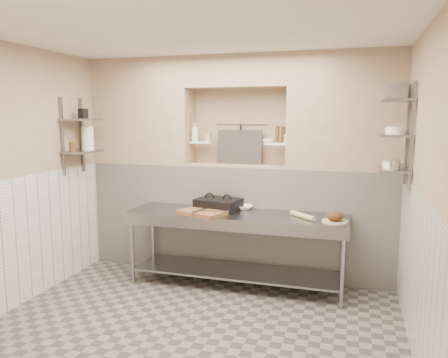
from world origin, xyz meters
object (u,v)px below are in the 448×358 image
at_px(bread_loaf, 335,216).
at_px(jug_left, 88,138).
at_px(bowl_alcove, 268,141).
at_px(panini_press, 218,204).
at_px(rolling_pin, 302,216).
at_px(mixing_bowl, 244,207).
at_px(prep_table, 236,235).
at_px(cutting_board, 203,212).
at_px(bottle_soap, 195,132).

height_order(bread_loaf, jug_left, jug_left).
distance_m(bread_loaf, bowl_alcove, 1.34).
relative_size(panini_press, bowl_alcove, 3.98).
bearing_deg(bowl_alcove, rolling_pin, -48.29).
bearing_deg(mixing_bowl, prep_table, -96.80).
distance_m(mixing_bowl, bowl_alcove, 0.90).
height_order(cutting_board, bowl_alcove, bowl_alcove).
relative_size(bread_loaf, jug_left, 0.61).
xyz_separation_m(prep_table, panini_press, (-0.26, 0.13, 0.33)).
distance_m(rolling_pin, bowl_alcove, 1.11).
relative_size(prep_table, panini_press, 4.50).
bearing_deg(bowl_alcove, bottle_soap, -179.58).
relative_size(panini_press, jug_left, 1.92).
bearing_deg(cutting_board, bowl_alcove, 48.24).
height_order(panini_press, bread_loaf, panini_press).
xyz_separation_m(prep_table, cutting_board, (-0.36, -0.15, 0.28)).
height_order(panini_press, bowl_alcove, bowl_alcove).
bearing_deg(jug_left, bowl_alcove, 14.09).
distance_m(prep_table, bowl_alcove, 1.25).
height_order(prep_table, bottle_soap, bottle_soap).
bearing_deg(cutting_board, bread_loaf, 1.71).
xyz_separation_m(panini_press, bowl_alcove, (0.53, 0.42, 0.77)).
xyz_separation_m(bottle_soap, jug_left, (-1.26, -0.56, -0.07)).
height_order(cutting_board, jug_left, jug_left).
bearing_deg(prep_table, bowl_alcove, 64.18).
bearing_deg(prep_table, mixing_bowl, 83.20).
height_order(panini_press, rolling_pin, panini_press).
bearing_deg(jug_left, prep_table, 0.23).
height_order(prep_table, panini_press, panini_press).
xyz_separation_m(bread_loaf, bottle_soap, (-1.86, 0.66, 0.86)).
bearing_deg(bottle_soap, cutting_board, -63.34).
height_order(prep_table, bowl_alcove, bowl_alcove).
distance_m(panini_press, cutting_board, 0.31).
relative_size(panini_press, bottle_soap, 2.40).
xyz_separation_m(panini_press, bread_loaf, (1.40, -0.24, 0.00)).
distance_m(cutting_board, bowl_alcove, 1.25).
bearing_deg(rolling_pin, prep_table, 178.74).
distance_m(panini_press, jug_left, 1.89).
xyz_separation_m(panini_press, mixing_bowl, (0.29, 0.12, -0.04)).
bearing_deg(rolling_pin, jug_left, 179.81).
relative_size(prep_table, bowl_alcove, 17.93).
relative_size(rolling_pin, jug_left, 1.25).
distance_m(cutting_board, bottle_soap, 1.20).
distance_m(bowl_alcove, jug_left, 2.31).
xyz_separation_m(bread_loaf, bowl_alcove, (-0.87, 0.66, 0.76)).
height_order(cutting_board, mixing_bowl, mixing_bowl).
height_order(bread_loaf, bowl_alcove, bowl_alcove).
relative_size(prep_table, rolling_pin, 6.92).
relative_size(cutting_board, mixing_bowl, 2.45).
relative_size(bottle_soap, jug_left, 0.80).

